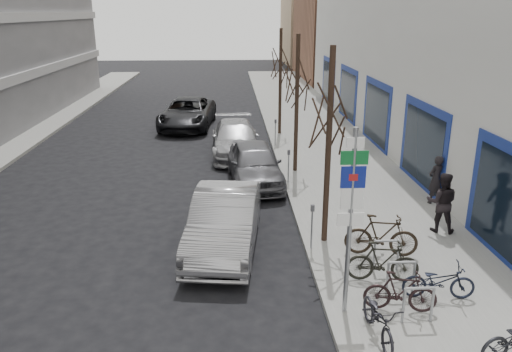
{
  "coord_description": "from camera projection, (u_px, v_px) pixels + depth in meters",
  "views": [
    {
      "loc": [
        -0.0,
        -9.21,
        6.31
      ],
      "look_at": [
        0.68,
        3.76,
        2.0
      ],
      "focal_mm": 35.0,
      "sensor_mm": 36.0,
      "label": 1
    }
  ],
  "objects": [
    {
      "name": "ground",
      "position": [
        234.0,
        320.0,
        10.72
      ],
      "size": [
        120.0,
        120.0,
        0.0
      ],
      "primitive_type": "plane",
      "color": "black",
      "rests_on": "ground"
    },
    {
      "name": "sidewalk_east",
      "position": [
        341.0,
        171.0,
        20.4
      ],
      "size": [
        5.0,
        70.0,
        0.15
      ],
      "primitive_type": "cube",
      "color": "slate",
      "rests_on": "ground"
    },
    {
      "name": "brick_building_far",
      "position": [
        364.0,
        36.0,
        48.02
      ],
      "size": [
        12.0,
        14.0,
        8.0
      ],
      "primitive_type": "cube",
      "color": "brown",
      "rests_on": "ground"
    },
    {
      "name": "tan_building_far",
      "position": [
        337.0,
        26.0,
        62.11
      ],
      "size": [
        13.0,
        12.0,
        9.0
      ],
      "primitive_type": "cube",
      "color": "#937A5B",
      "rests_on": "ground"
    },
    {
      "name": "highway_sign_pole",
      "position": [
        351.0,
        212.0,
        10.05
      ],
      "size": [
        0.55,
        0.1,
        4.2
      ],
      "color": "gray",
      "rests_on": "ground"
    },
    {
      "name": "bike_rack",
      "position": [
        401.0,
        274.0,
        11.27
      ],
      "size": [
        0.66,
        2.26,
        0.83
      ],
      "color": "gray",
      "rests_on": "sidewalk_east"
    },
    {
      "name": "tree_near",
      "position": [
        331.0,
        101.0,
        12.87
      ],
      "size": [
        1.8,
        1.8,
        5.5
      ],
      "color": "black",
      "rests_on": "ground"
    },
    {
      "name": "tree_mid",
      "position": [
        298.0,
        72.0,
        19.04
      ],
      "size": [
        1.8,
        1.8,
        5.5
      ],
      "color": "black",
      "rests_on": "ground"
    },
    {
      "name": "tree_far",
      "position": [
        281.0,
        57.0,
        25.2
      ],
      "size": [
        1.8,
        1.8,
        5.5
      ],
      "color": "black",
      "rests_on": "ground"
    },
    {
      "name": "meter_front",
      "position": [
        312.0,
        222.0,
        13.38
      ],
      "size": [
        0.1,
        0.08,
        1.27
      ],
      "color": "gray",
      "rests_on": "sidewalk_east"
    },
    {
      "name": "meter_mid",
      "position": [
        289.0,
        163.0,
        18.59
      ],
      "size": [
        0.1,
        0.08,
        1.27
      ],
      "color": "gray",
      "rests_on": "sidewalk_east"
    },
    {
      "name": "meter_back",
      "position": [
        275.0,
        130.0,
        23.81
      ],
      "size": [
        0.1,
        0.08,
        1.27
      ],
      "color": "gray",
      "rests_on": "sidewalk_east"
    },
    {
      "name": "bike_near_left",
      "position": [
        379.0,
        315.0,
        9.73
      ],
      "size": [
        0.6,
        1.69,
        1.02
      ],
      "primitive_type": "imported",
      "rotation": [
        0.0,
        0.0,
        0.06
      ],
      "color": "black",
      "rests_on": "sidewalk_east"
    },
    {
      "name": "bike_near_right",
      "position": [
        400.0,
        291.0,
        10.64
      ],
      "size": [
        1.63,
        0.77,
        0.95
      ],
      "primitive_type": "imported",
      "rotation": [
        0.0,
        0.0,
        1.37
      ],
      "color": "black",
      "rests_on": "sidewalk_east"
    },
    {
      "name": "bike_mid_curb",
      "position": [
        439.0,
        278.0,
        11.12
      ],
      "size": [
        1.65,
        0.67,
        0.98
      ],
      "primitive_type": "imported",
      "rotation": [
        0.0,
        0.0,
        1.45
      ],
      "color": "black",
      "rests_on": "sidewalk_east"
    },
    {
      "name": "bike_mid_inner",
      "position": [
        383.0,
        261.0,
        11.81
      ],
      "size": [
        1.79,
        0.75,
        1.05
      ],
      "primitive_type": "imported",
      "rotation": [
        0.0,
        0.0,
        1.43
      ],
      "color": "black",
      "rests_on": "sidewalk_east"
    },
    {
      "name": "bike_far_inner",
      "position": [
        381.0,
        235.0,
        13.05
      ],
      "size": [
        2.0,
        0.95,
        1.17
      ],
      "primitive_type": "imported",
      "rotation": [
        0.0,
        0.0,
        1.37
      ],
      "color": "black",
      "rests_on": "sidewalk_east"
    },
    {
      "name": "parked_car_front",
      "position": [
        225.0,
        221.0,
        13.75
      ],
      "size": [
        2.27,
        5.08,
        1.62
      ],
      "primitive_type": "imported",
      "rotation": [
        0.0,
        0.0,
        -0.12
      ],
      "color": "#949499",
      "rests_on": "ground"
    },
    {
      "name": "parked_car_mid",
      "position": [
        255.0,
        164.0,
        18.96
      ],
      "size": [
        2.21,
        4.77,
        1.58
      ],
      "primitive_type": "imported",
      "rotation": [
        0.0,
        0.0,
        0.07
      ],
      "color": "#535359",
      "rests_on": "ground"
    },
    {
      "name": "parked_car_back",
      "position": [
        235.0,
        139.0,
        22.77
      ],
      "size": [
        2.25,
        5.26,
        1.51
      ],
      "primitive_type": "imported",
      "rotation": [
        0.0,
        0.0,
        0.03
      ],
      "color": "#949599",
      "rests_on": "ground"
    },
    {
      "name": "lane_car",
      "position": [
        187.0,
        113.0,
        28.22
      ],
      "size": [
        3.22,
        6.09,
        1.63
      ],
      "primitive_type": "imported",
      "rotation": [
        0.0,
        0.0,
        -0.09
      ],
      "color": "black",
      "rests_on": "ground"
    },
    {
      "name": "pedestrian_near",
      "position": [
        436.0,
        180.0,
        16.59
      ],
      "size": [
        0.7,
        0.6,
        1.64
      ],
      "primitive_type": "imported",
      "rotation": [
        0.0,
        0.0,
        3.54
      ],
      "color": "black",
      "rests_on": "sidewalk_east"
    },
    {
      "name": "pedestrian_far",
      "position": [
        442.0,
        202.0,
        14.42
      ],
      "size": [
        0.78,
        0.65,
        1.81
      ],
      "primitive_type": "imported",
      "rotation": [
        0.0,
        0.0,
        2.8
      ],
      "color": "black",
      "rests_on": "sidewalk_east"
    }
  ]
}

